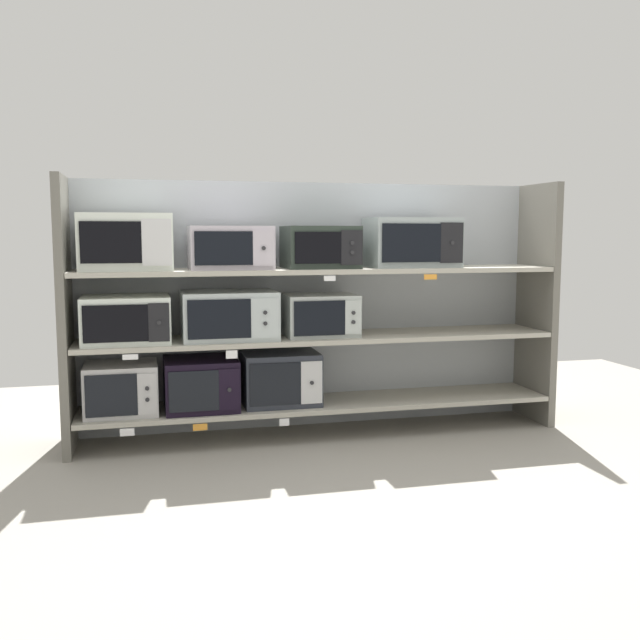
# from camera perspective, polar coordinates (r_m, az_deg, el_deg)

# --- Properties ---
(ground) EXTENTS (7.03, 6.00, 0.02)m
(ground) POSITION_cam_1_polar(r_m,az_deg,el_deg) (3.81, 3.73, -13.13)
(ground) COLOR gray
(back_panel) EXTENTS (3.23, 0.04, 1.63)m
(back_panel) POSITION_cam_1_polar(r_m,az_deg,el_deg) (4.82, -0.75, 1.18)
(back_panel) COLOR #9EA3A8
(back_panel) RESTS_ON ground
(upright_left) EXTENTS (0.05, 0.48, 1.63)m
(upright_left) POSITION_cam_1_polar(r_m,az_deg,el_deg) (4.46, -19.64, 0.32)
(upright_left) COLOR #68645B
(upright_left) RESTS_ON ground
(upright_right) EXTENTS (0.05, 0.48, 1.63)m
(upright_right) POSITION_cam_1_polar(r_m,az_deg,el_deg) (5.16, 16.88, 1.26)
(upright_right) COLOR #68645B
(upright_right) RESTS_ON ground
(shelf_0) EXTENTS (3.03, 0.48, 0.03)m
(shelf_0) POSITION_cam_1_polar(r_m,az_deg,el_deg) (4.67, -0.00, -6.68)
(shelf_0) COLOR #ADA899
(shelf_0) RESTS_ON ground
(microwave_0) EXTENTS (0.43, 0.39, 0.30)m
(microwave_0) POSITION_cam_1_polar(r_m,az_deg,el_deg) (4.50, -15.55, -5.27)
(microwave_0) COLOR #BBB9B9
(microwave_0) RESTS_ON shelf_0
(microwave_1) EXTENTS (0.44, 0.44, 0.31)m
(microwave_1) POSITION_cam_1_polar(r_m,az_deg,el_deg) (4.51, -9.47, -5.02)
(microwave_1) COLOR black
(microwave_1) RESTS_ON shelf_0
(microwave_2) EXTENTS (0.48, 0.37, 0.33)m
(microwave_2) POSITION_cam_1_polar(r_m,az_deg,el_deg) (4.57, -3.18, -4.66)
(microwave_2) COLOR #2B2F39
(microwave_2) RESTS_ON shelf_0
(price_tag_0) EXTENTS (0.08, 0.00, 0.04)m
(price_tag_0) POSITION_cam_1_polar(r_m,az_deg,el_deg) (4.32, -15.11, -8.63)
(price_tag_0) COLOR white
(price_tag_1) EXTENTS (0.08, 0.00, 0.04)m
(price_tag_1) POSITION_cam_1_polar(r_m,az_deg,el_deg) (4.33, -9.53, -8.42)
(price_tag_1) COLOR orange
(price_tag_2) EXTENTS (0.06, 0.00, 0.04)m
(price_tag_2) POSITION_cam_1_polar(r_m,az_deg,el_deg) (4.39, -2.86, -8.14)
(price_tag_2) COLOR white
(shelf_1) EXTENTS (3.03, 0.48, 0.03)m
(shelf_1) POSITION_cam_1_polar(r_m,az_deg,el_deg) (4.59, -0.00, -1.43)
(shelf_1) COLOR #ADA899
(microwave_3) EXTENTS (0.51, 0.43, 0.28)m
(microwave_3) POSITION_cam_1_polar(r_m,az_deg,el_deg) (4.43, -15.18, 0.06)
(microwave_3) COLOR silver
(microwave_3) RESTS_ON shelf_1
(microwave_4) EXTENTS (0.58, 0.43, 0.30)m
(microwave_4) POSITION_cam_1_polar(r_m,az_deg,el_deg) (4.46, -7.28, 0.40)
(microwave_4) COLOR #B3BDBD
(microwave_4) RESTS_ON shelf_1
(microwave_5) EXTENTS (0.46, 0.36, 0.26)m
(microwave_5) POSITION_cam_1_polar(r_m,az_deg,el_deg) (4.57, 0.04, 0.40)
(microwave_5) COLOR #B5BDB9
(microwave_5) RESTS_ON shelf_1
(price_tag_3) EXTENTS (0.09, 0.00, 0.03)m
(price_tag_3) POSITION_cam_1_polar(r_m,az_deg,el_deg) (4.22, -14.88, -2.87)
(price_tag_3) COLOR white
(price_tag_4) EXTENTS (0.07, 0.00, 0.05)m
(price_tag_4) POSITION_cam_1_polar(r_m,az_deg,el_deg) (4.25, -7.05, -2.74)
(price_tag_4) COLOR white
(shelf_2) EXTENTS (3.03, 0.48, 0.03)m
(shelf_2) POSITION_cam_1_polar(r_m,az_deg,el_deg) (4.55, -0.00, 3.97)
(shelf_2) COLOR #ADA899
(microwave_6) EXTENTS (0.54, 0.37, 0.34)m
(microwave_6) POSITION_cam_1_polar(r_m,az_deg,el_deg) (4.41, -15.21, 6.02)
(microwave_6) COLOR silver
(microwave_6) RESTS_ON shelf_2
(microwave_7) EXTENTS (0.50, 0.39, 0.26)m
(microwave_7) POSITION_cam_1_polar(r_m,az_deg,el_deg) (4.44, -7.18, 5.74)
(microwave_7) COLOR #BBB2BD
(microwave_7) RESTS_ON shelf_2
(microwave_8) EXTENTS (0.45, 0.39, 0.26)m
(microwave_8) POSITION_cam_1_polar(r_m,az_deg,el_deg) (4.54, 0.07, 5.82)
(microwave_8) COLOR #29332B
(microwave_8) RESTS_ON shelf_2
(microwave_9) EXTENTS (0.58, 0.37, 0.32)m
(microwave_9) POSITION_cam_1_polar(r_m,az_deg,el_deg) (4.73, 7.34, 6.14)
(microwave_9) COLOR #99A5A4
(microwave_9) RESTS_ON shelf_2
(price_tag_5) EXTENTS (0.07, 0.00, 0.03)m
(price_tag_5) POSITION_cam_1_polar(r_m,az_deg,el_deg) (4.31, 0.78, 3.34)
(price_tag_5) COLOR white
(price_tag_6) EXTENTS (0.09, 0.00, 0.03)m
(price_tag_6) POSITION_cam_1_polar(r_m,az_deg,el_deg) (4.52, 8.80, 3.41)
(price_tag_6) COLOR orange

